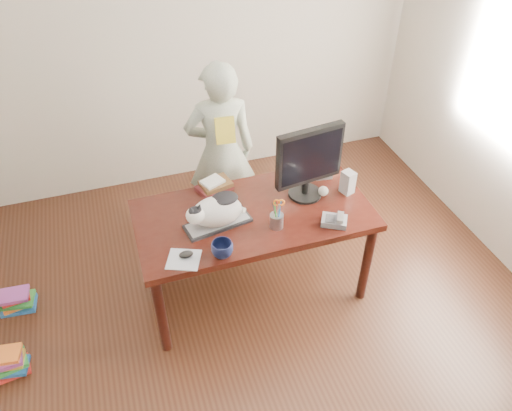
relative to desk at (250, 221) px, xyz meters
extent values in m
plane|color=black|center=(0.00, -0.68, -0.60)|extent=(4.50, 4.50, 0.00)
plane|color=beige|center=(0.00, 1.57, 0.75)|extent=(4.00, 0.00, 4.00)
cube|color=black|center=(0.00, -0.08, 0.12)|extent=(1.60, 0.80, 0.05)
cylinder|color=black|center=(-0.74, -0.42, -0.25)|extent=(0.07, 0.07, 0.70)
cylinder|color=black|center=(0.74, -0.42, -0.25)|extent=(0.07, 0.07, 0.70)
cylinder|color=black|center=(-0.74, 0.26, -0.25)|extent=(0.07, 0.07, 0.70)
cylinder|color=black|center=(0.74, 0.26, -0.25)|extent=(0.07, 0.07, 0.70)
cube|color=black|center=(0.00, 0.28, -0.20)|extent=(1.45, 0.03, 0.50)
cube|color=black|center=(-0.26, -0.12, 0.16)|extent=(0.46, 0.24, 0.02)
cube|color=#9E9DA2|center=(-0.26, -0.12, 0.17)|extent=(0.43, 0.21, 0.00)
ellipsoid|color=silver|center=(-0.26, -0.12, 0.26)|extent=(0.36, 0.26, 0.20)
ellipsoid|color=silver|center=(-0.41, -0.17, 0.31)|extent=(0.14, 0.13, 0.11)
ellipsoid|color=black|center=(-0.41, -0.17, 0.34)|extent=(0.10, 0.09, 0.04)
cone|color=black|center=(-0.44, -0.18, 0.37)|extent=(0.07, 0.06, 0.07)
cone|color=black|center=(-0.38, -0.17, 0.37)|extent=(0.07, 0.06, 0.07)
ellipsoid|color=black|center=(-0.21, -0.11, 0.35)|extent=(0.20, 0.17, 0.04)
cylinder|color=silver|center=(-0.11, -0.05, 0.19)|extent=(0.12, 0.13, 0.05)
cylinder|color=black|center=(0.41, 0.00, 0.16)|extent=(0.26, 0.26, 0.02)
cylinder|color=black|center=(0.41, 0.00, 0.22)|extent=(0.05, 0.05, 0.11)
cube|color=black|center=(0.41, -0.03, 0.49)|extent=(0.49, 0.12, 0.41)
cube|color=black|center=(0.41, -0.05, 0.49)|extent=(0.44, 0.06, 0.34)
cylinder|color=gray|center=(0.10, -0.26, 0.20)|extent=(0.11, 0.11, 0.10)
cylinder|color=black|center=(0.08, -0.25, 0.28)|extent=(0.04, 0.03, 0.15)
cylinder|color=blue|center=(0.11, -0.28, 0.28)|extent=(0.03, 0.03, 0.15)
cylinder|color=#AA181E|center=(0.10, -0.24, 0.28)|extent=(0.02, 0.04, 0.15)
cylinder|color=#16711A|center=(0.08, -0.27, 0.28)|extent=(0.02, 0.03, 0.15)
cylinder|color=#ABABB0|center=(0.10, -0.27, 0.29)|extent=(0.01, 0.03, 0.11)
cylinder|color=#ABABB0|center=(0.11, -0.27, 0.29)|extent=(0.02, 0.02, 0.11)
torus|color=#D8600B|center=(0.09, -0.26, 0.35)|extent=(0.05, 0.03, 0.05)
torus|color=#D8600B|center=(0.12, -0.27, 0.35)|extent=(0.05, 0.03, 0.05)
cube|color=silver|center=(-0.54, -0.37, 0.15)|extent=(0.25, 0.24, 0.00)
ellipsoid|color=black|center=(-0.52, -0.35, 0.17)|extent=(0.10, 0.09, 0.04)
imported|color=black|center=(-0.31, -0.41, 0.20)|extent=(0.18, 0.18, 0.11)
cube|color=#5C5B60|center=(0.47, -0.35, 0.17)|extent=(0.20, 0.19, 0.04)
cube|color=#39393C|center=(0.44, -0.34, 0.19)|extent=(0.10, 0.10, 0.01)
cube|color=#ABABB0|center=(0.51, -0.36, 0.20)|extent=(0.10, 0.14, 0.05)
cube|color=gray|center=(0.70, -0.07, 0.23)|extent=(0.10, 0.11, 0.17)
sphere|color=white|center=(0.52, -0.05, 0.18)|extent=(0.07, 0.07, 0.07)
cube|color=#451213|center=(-0.19, 0.25, 0.17)|extent=(0.28, 0.24, 0.04)
cube|color=#4F351B|center=(-0.18, 0.25, 0.20)|extent=(0.24, 0.20, 0.03)
cube|color=white|center=(-0.20, 0.24, 0.23)|extent=(0.18, 0.17, 0.02)
cube|color=#5C5B60|center=(0.61, 0.21, 0.18)|extent=(0.18, 0.22, 0.05)
cube|color=#39393C|center=(0.61, 0.18, 0.21)|extent=(0.11, 0.11, 0.01)
imported|color=beige|center=(-0.02, 0.70, 0.15)|extent=(0.58, 0.41, 1.51)
cube|color=gold|center=(-0.02, 0.53, 0.45)|extent=(0.15, 0.10, 0.20)
cube|color=red|center=(-1.75, -0.28, -0.59)|extent=(0.25, 0.19, 0.03)
cube|color=#1A539D|center=(-1.74, -0.28, -0.56)|extent=(0.23, 0.18, 0.03)
cube|color=#2A8E38|center=(-1.76, -0.27, -0.53)|extent=(0.27, 0.22, 0.03)
cube|color=gold|center=(-1.75, -0.28, -0.49)|extent=(0.21, 0.16, 0.03)
cube|color=#813585|center=(-1.76, -0.29, -0.46)|extent=(0.23, 0.17, 0.03)
cube|color=orange|center=(-1.74, -0.27, -0.43)|extent=(0.21, 0.17, 0.03)
cube|color=#1A539D|center=(-1.72, 0.27, -0.59)|extent=(0.25, 0.19, 0.03)
cube|color=orange|center=(-1.73, 0.28, -0.55)|extent=(0.22, 0.19, 0.03)
cube|color=#2A8E38|center=(-1.71, 0.27, -0.52)|extent=(0.24, 0.19, 0.03)
cube|color=red|center=(-1.72, 0.28, -0.49)|extent=(0.21, 0.16, 0.03)
cube|color=#813585|center=(-1.73, 0.27, -0.46)|extent=(0.22, 0.17, 0.03)
camera|label=1|loc=(-0.79, -2.53, 2.34)|focal=35.00mm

